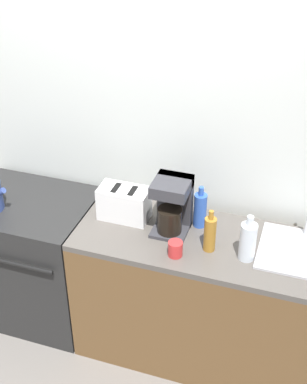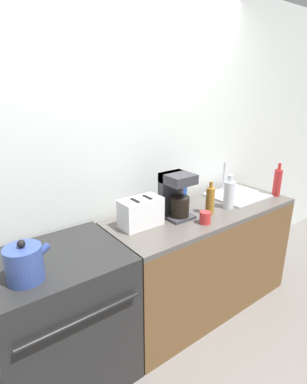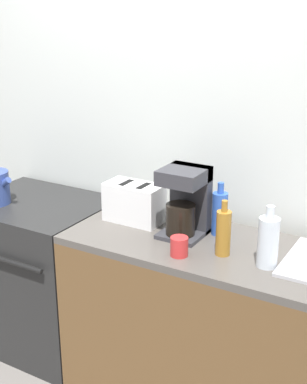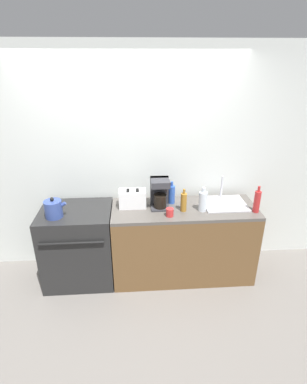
# 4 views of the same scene
# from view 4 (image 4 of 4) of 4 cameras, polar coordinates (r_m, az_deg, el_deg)

# --- Properties ---
(ground_plane) EXTENTS (12.00, 12.00, 0.00)m
(ground_plane) POSITION_cam_4_polar(r_m,az_deg,el_deg) (3.58, -3.50, -18.43)
(ground_plane) COLOR slate
(wall_back) EXTENTS (8.00, 0.05, 2.60)m
(wall_back) POSITION_cam_4_polar(r_m,az_deg,el_deg) (3.50, -4.20, 5.54)
(wall_back) COLOR silver
(wall_back) RESTS_ON ground_plane
(stove) EXTENTS (0.78, 0.67, 0.90)m
(stove) POSITION_cam_4_polar(r_m,az_deg,el_deg) (3.60, -14.01, -9.58)
(stove) COLOR black
(stove) RESTS_ON ground_plane
(counter_block) EXTENTS (1.61, 0.60, 0.90)m
(counter_block) POSITION_cam_4_polar(r_m,az_deg,el_deg) (3.57, 5.62, -9.37)
(counter_block) COLOR brown
(counter_block) RESTS_ON ground_plane
(kettle) EXTENTS (0.23, 0.18, 0.22)m
(kettle) POSITION_cam_4_polar(r_m,az_deg,el_deg) (3.27, -18.50, -3.06)
(kettle) COLOR #33478C
(kettle) RESTS_ON stove
(toaster) EXTENTS (0.30, 0.16, 0.20)m
(toaster) POSITION_cam_4_polar(r_m,az_deg,el_deg) (3.31, -3.95, -1.26)
(toaster) COLOR white
(toaster) RESTS_ON counter_block
(coffee_maker) EXTENTS (0.20, 0.22, 0.34)m
(coffee_maker) POSITION_cam_4_polar(r_m,az_deg,el_deg) (3.28, 1.20, -0.10)
(coffee_maker) COLOR #333338
(coffee_maker) RESTS_ON counter_block
(sink_tray) EXTENTS (0.47, 0.42, 0.28)m
(sink_tray) POSITION_cam_4_polar(r_m,az_deg,el_deg) (3.50, 13.36, -2.02)
(sink_tray) COLOR #B7B7BC
(sink_tray) RESTS_ON counter_block
(bottle_clear) EXTENTS (0.09, 0.09, 0.27)m
(bottle_clear) POSITION_cam_4_polar(r_m,az_deg,el_deg) (3.26, 9.38, -1.71)
(bottle_clear) COLOR silver
(bottle_clear) RESTS_ON counter_block
(bottle_red) EXTENTS (0.07, 0.07, 0.30)m
(bottle_red) POSITION_cam_4_polar(r_m,az_deg,el_deg) (3.37, 19.12, -1.69)
(bottle_red) COLOR #B72828
(bottle_red) RESTS_ON counter_block
(bottle_blue) EXTENTS (0.07, 0.07, 0.26)m
(bottle_blue) POSITION_cam_4_polar(r_m,az_deg,el_deg) (3.40, 3.47, -0.41)
(bottle_blue) COLOR #2D56B7
(bottle_blue) RESTS_ON counter_block
(bottle_amber) EXTENTS (0.07, 0.07, 0.26)m
(bottle_amber) POSITION_cam_4_polar(r_m,az_deg,el_deg) (3.23, 5.76, -1.88)
(bottle_amber) COLOR #9E6B23
(bottle_amber) RESTS_ON counter_block
(cup_red) EXTENTS (0.08, 0.08, 0.09)m
(cup_red) POSITION_cam_4_polar(r_m,az_deg,el_deg) (3.15, 3.12, -3.88)
(cup_red) COLOR red
(cup_red) RESTS_ON counter_block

